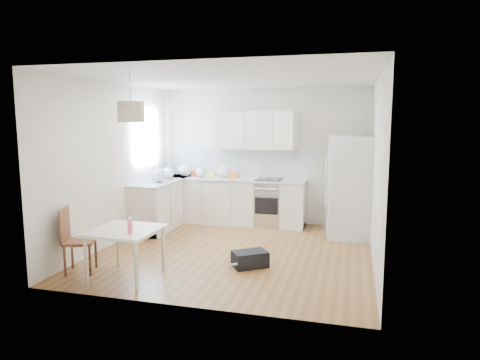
# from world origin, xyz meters

# --- Properties ---
(floor) EXTENTS (4.20, 4.20, 0.00)m
(floor) POSITION_xyz_m (0.00, 0.00, 0.00)
(floor) COLOR brown
(floor) RESTS_ON ground
(ceiling) EXTENTS (4.20, 4.20, 0.00)m
(ceiling) POSITION_xyz_m (0.00, 0.00, 2.70)
(ceiling) COLOR white
(ceiling) RESTS_ON wall_back
(wall_back) EXTENTS (4.20, 0.00, 4.20)m
(wall_back) POSITION_xyz_m (0.00, 2.10, 1.35)
(wall_back) COLOR beige
(wall_back) RESTS_ON floor
(wall_left) EXTENTS (0.00, 4.20, 4.20)m
(wall_left) POSITION_xyz_m (-2.10, 0.00, 1.35)
(wall_left) COLOR beige
(wall_left) RESTS_ON floor
(wall_right) EXTENTS (0.00, 4.20, 4.20)m
(wall_right) POSITION_xyz_m (2.10, 0.00, 1.35)
(wall_right) COLOR beige
(wall_right) RESTS_ON floor
(window_glassblock) EXTENTS (0.02, 1.00, 1.00)m
(window_glassblock) POSITION_xyz_m (-2.09, 1.15, 1.75)
(window_glassblock) COLOR #BFE0F9
(window_glassblock) RESTS_ON wall_left
(cabinets_back) EXTENTS (3.00, 0.60, 0.88)m
(cabinets_back) POSITION_xyz_m (-0.60, 1.80, 0.44)
(cabinets_back) COLOR silver
(cabinets_back) RESTS_ON floor
(cabinets_left) EXTENTS (0.60, 1.80, 0.88)m
(cabinets_left) POSITION_xyz_m (-1.80, 1.20, 0.44)
(cabinets_left) COLOR silver
(cabinets_left) RESTS_ON floor
(counter_back) EXTENTS (3.02, 0.64, 0.04)m
(counter_back) POSITION_xyz_m (-0.60, 1.80, 0.90)
(counter_back) COLOR silver
(counter_back) RESTS_ON cabinets_back
(counter_left) EXTENTS (0.64, 1.82, 0.04)m
(counter_left) POSITION_xyz_m (-1.80, 1.20, 0.90)
(counter_left) COLOR silver
(counter_left) RESTS_ON cabinets_left
(backsplash_back) EXTENTS (3.00, 0.01, 0.58)m
(backsplash_back) POSITION_xyz_m (-0.60, 2.09, 1.21)
(backsplash_back) COLOR white
(backsplash_back) RESTS_ON wall_back
(backsplash_left) EXTENTS (0.01, 1.80, 0.58)m
(backsplash_left) POSITION_xyz_m (-2.09, 1.20, 1.21)
(backsplash_left) COLOR white
(backsplash_left) RESTS_ON wall_left
(upper_cabinets) EXTENTS (1.70, 0.32, 0.75)m
(upper_cabinets) POSITION_xyz_m (-0.15, 1.94, 1.88)
(upper_cabinets) COLOR silver
(upper_cabinets) RESTS_ON wall_back
(range_oven) EXTENTS (0.50, 0.61, 0.88)m
(range_oven) POSITION_xyz_m (0.20, 1.80, 0.44)
(range_oven) COLOR silver
(range_oven) RESTS_ON floor
(sink) EXTENTS (0.50, 0.80, 0.16)m
(sink) POSITION_xyz_m (-1.80, 1.15, 0.92)
(sink) COLOR silver
(sink) RESTS_ON counter_left
(refrigerator) EXTENTS (0.96, 1.00, 1.80)m
(refrigerator) POSITION_xyz_m (1.73, 1.42, 0.90)
(refrigerator) COLOR silver
(refrigerator) RESTS_ON floor
(dining_table) EXTENTS (0.88, 0.88, 0.67)m
(dining_table) POSITION_xyz_m (-1.07, -1.49, 0.60)
(dining_table) COLOR beige
(dining_table) RESTS_ON floor
(dining_chair) EXTENTS (0.49, 0.49, 0.91)m
(dining_chair) POSITION_xyz_m (-1.80, -1.45, 0.45)
(dining_chair) COLOR #482315
(dining_chair) RESTS_ON floor
(drink_bottle) EXTENTS (0.08, 0.08, 0.21)m
(drink_bottle) POSITION_xyz_m (-0.89, -1.69, 0.78)
(drink_bottle) COLOR #F54474
(drink_bottle) RESTS_ON dining_table
(gym_bag) EXTENTS (0.57, 0.53, 0.22)m
(gym_bag) POSITION_xyz_m (0.40, -0.63, 0.11)
(gym_bag) COLOR black
(gym_bag) RESTS_ON floor
(pendant_lamp) EXTENTS (0.37, 0.37, 0.26)m
(pendant_lamp) POSITION_xyz_m (-0.98, -1.39, 2.18)
(pendant_lamp) COLOR #C3AF96
(pendant_lamp) RESTS_ON ceiling
(grocery_bag_a) EXTENTS (0.27, 0.23, 0.25)m
(grocery_bag_a) POSITION_xyz_m (-1.58, 1.81, 1.04)
(grocery_bag_a) COLOR silver
(grocery_bag_a) RESTS_ON counter_back
(grocery_bag_b) EXTENTS (0.23, 0.19, 0.20)m
(grocery_bag_b) POSITION_xyz_m (-1.21, 1.76, 1.02)
(grocery_bag_b) COLOR silver
(grocery_bag_b) RESTS_ON counter_back
(grocery_bag_c) EXTENTS (0.27, 0.23, 0.24)m
(grocery_bag_c) POSITION_xyz_m (-0.73, 1.88, 1.04)
(grocery_bag_c) COLOR silver
(grocery_bag_c) RESTS_ON counter_back
(grocery_bag_d) EXTENTS (0.24, 0.21, 0.22)m
(grocery_bag_d) POSITION_xyz_m (-1.79, 1.43, 1.03)
(grocery_bag_d) COLOR silver
(grocery_bag_d) RESTS_ON counter_back
(grocery_bag_e) EXTENTS (0.27, 0.23, 0.25)m
(grocery_bag_e) POSITION_xyz_m (-1.74, 0.94, 1.04)
(grocery_bag_e) COLOR silver
(grocery_bag_e) RESTS_ON counter_left
(snack_orange) EXTENTS (0.16, 0.10, 0.11)m
(snack_orange) POSITION_xyz_m (-0.51, 1.79, 0.97)
(snack_orange) COLOR orange
(snack_orange) RESTS_ON counter_back
(snack_yellow) EXTENTS (0.15, 0.11, 0.10)m
(snack_yellow) POSITION_xyz_m (-0.99, 1.78, 0.97)
(snack_yellow) COLOR yellow
(snack_yellow) RESTS_ON counter_back
(snack_red) EXTENTS (0.18, 0.17, 0.11)m
(snack_red) POSITION_xyz_m (-1.40, 1.89, 0.97)
(snack_red) COLOR #B83C17
(snack_red) RESTS_ON counter_back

